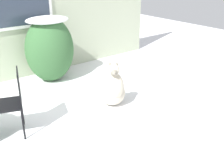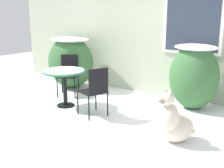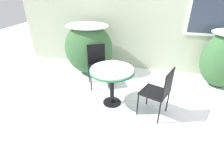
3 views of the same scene
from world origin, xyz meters
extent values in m
plane|color=white|center=(0.00, 0.00, 0.00)|extent=(16.00, 16.00, 0.00)
cube|color=#B2BC9E|center=(0.00, 2.20, 1.33)|extent=(8.00, 0.06, 2.65)
cube|color=white|center=(0.89, 2.16, 1.67)|extent=(1.21, 0.04, 1.37)
cube|color=#2D3847|center=(0.89, 2.14, 1.67)|extent=(1.09, 0.01, 1.25)
ellipsoid|color=#386638|center=(-1.89, 1.57, 0.62)|extent=(1.19, 0.96, 1.25)
ellipsoid|color=white|center=(-1.89, 1.57, 1.19)|extent=(1.02, 0.82, 0.12)
cylinder|color=black|center=(-0.99, 0.40, 0.01)|extent=(0.35, 0.35, 0.03)
cylinder|color=black|center=(-0.99, 0.40, 0.35)|extent=(0.08, 0.08, 0.65)
cylinder|color=#237A47|center=(-0.99, 0.40, 0.69)|extent=(0.81, 0.81, 0.03)
cylinder|color=white|center=(-0.99, 0.40, 0.72)|extent=(0.78, 0.78, 0.03)
cube|color=black|center=(-1.46, 1.00, 0.44)|extent=(0.58, 0.58, 0.02)
cube|color=black|center=(-1.56, 1.18, 0.67)|extent=(0.35, 0.20, 0.44)
cylinder|color=black|center=(-1.54, 0.73, 0.22)|extent=(0.02, 0.02, 0.43)
cylinder|color=black|center=(-1.19, 0.92, 0.22)|extent=(0.02, 0.02, 0.43)
cylinder|color=black|center=(-1.72, 1.07, 0.22)|extent=(0.02, 0.02, 0.43)
cylinder|color=black|center=(-1.38, 1.26, 0.22)|extent=(0.02, 0.02, 0.43)
cube|color=black|center=(-0.21, 0.29, 0.44)|extent=(0.55, 0.55, 0.02)
cube|color=black|center=(-0.02, 0.22, 0.67)|extent=(0.15, 0.37, 0.44)
cylinder|color=black|center=(-0.33, 0.54, 0.22)|extent=(0.02, 0.02, 0.43)
cylinder|color=black|center=(-0.47, 0.17, 0.22)|extent=(0.02, 0.02, 0.43)
cylinder|color=black|center=(0.04, 0.41, 0.22)|extent=(0.02, 0.02, 0.43)
cylinder|color=black|center=(-0.10, 0.04, 0.22)|extent=(0.02, 0.02, 0.43)
camera|label=1|loc=(-1.14, -3.12, 2.14)|focal=45.00mm
camera|label=2|loc=(2.78, -3.50, 1.80)|focal=45.00mm
camera|label=3|loc=(-0.27, -2.29, 2.05)|focal=28.00mm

